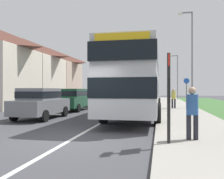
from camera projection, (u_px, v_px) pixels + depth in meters
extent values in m
plane|color=#424247|center=(71.00, 140.00, 7.55)|extent=(120.00, 120.00, 0.00)
cube|color=silver|center=(116.00, 114.00, 15.40)|extent=(0.14, 60.00, 0.01)
cube|color=#9E998E|center=(188.00, 119.00, 12.62)|extent=(3.20, 68.00, 0.12)
cube|color=#BCBCC1|center=(136.00, 94.00, 14.15)|extent=(2.50, 11.39, 1.65)
cube|color=#BCBCC1|center=(136.00, 67.00, 14.15)|extent=(2.45, 11.17, 1.55)
cube|color=black|center=(136.00, 89.00, 14.15)|extent=(2.52, 11.45, 0.76)
cube|color=black|center=(136.00, 66.00, 14.15)|extent=(2.52, 11.45, 0.72)
cube|color=gold|center=(122.00, 39.00, 8.62)|extent=(2.00, 0.08, 0.44)
cylinder|color=black|center=(124.00, 104.00, 17.86)|extent=(0.30, 1.00, 1.00)
cylinder|color=black|center=(158.00, 105.00, 17.37)|extent=(0.30, 1.00, 1.00)
cylinder|color=black|center=(104.00, 113.00, 11.32)|extent=(0.30, 1.00, 1.00)
cylinder|color=black|center=(158.00, 114.00, 10.83)|extent=(0.30, 1.00, 1.00)
cube|color=slate|center=(41.00, 106.00, 13.17)|extent=(1.71, 4.07, 0.75)
cube|color=slate|center=(40.00, 94.00, 12.97)|extent=(1.51, 2.24, 0.62)
cube|color=black|center=(40.00, 95.00, 12.97)|extent=(1.54, 2.26, 0.34)
cylinder|color=black|center=(39.00, 111.00, 14.57)|extent=(0.20, 0.60, 0.60)
cylinder|color=black|center=(65.00, 111.00, 14.25)|extent=(0.20, 0.60, 0.60)
cylinder|color=black|center=(14.00, 115.00, 12.10)|extent=(0.20, 0.60, 0.60)
cylinder|color=black|center=(45.00, 116.00, 11.77)|extent=(0.20, 0.60, 0.60)
cube|color=#19472D|center=(73.00, 102.00, 18.35)|extent=(1.80, 4.43, 0.75)
cube|color=#19472D|center=(72.00, 93.00, 18.14)|extent=(1.58, 2.44, 0.61)
cube|color=black|center=(72.00, 93.00, 18.14)|extent=(1.62, 2.46, 0.34)
cylinder|color=black|center=(69.00, 105.00, 19.87)|extent=(0.20, 0.60, 0.60)
cylinder|color=black|center=(89.00, 106.00, 19.53)|extent=(0.20, 0.60, 0.60)
cylinder|color=black|center=(55.00, 108.00, 17.18)|extent=(0.20, 0.60, 0.60)
cylinder|color=black|center=(78.00, 108.00, 16.83)|extent=(0.20, 0.60, 0.60)
cube|color=black|center=(93.00, 99.00, 23.58)|extent=(1.84, 4.37, 0.69)
cube|color=black|center=(93.00, 93.00, 23.37)|extent=(1.62, 2.40, 0.57)
cube|color=black|center=(93.00, 93.00, 23.37)|extent=(1.66, 2.43, 0.32)
cylinder|color=black|center=(88.00, 102.00, 25.08)|extent=(0.20, 0.60, 0.60)
cylinder|color=black|center=(105.00, 102.00, 24.73)|extent=(0.20, 0.60, 0.60)
cylinder|color=black|center=(80.00, 104.00, 22.43)|extent=(0.20, 0.60, 0.60)
cylinder|color=black|center=(99.00, 104.00, 22.07)|extent=(0.20, 0.60, 0.60)
cube|color=#B21E1E|center=(107.00, 97.00, 29.18)|extent=(1.79, 4.32, 0.71)
cube|color=#B21E1E|center=(106.00, 92.00, 28.97)|extent=(1.57, 2.38, 0.58)
cube|color=black|center=(106.00, 92.00, 28.97)|extent=(1.61, 2.40, 0.33)
cylinder|color=black|center=(102.00, 100.00, 30.66)|extent=(0.20, 0.60, 0.60)
cylinder|color=black|center=(116.00, 100.00, 30.32)|extent=(0.20, 0.60, 0.60)
cylinder|color=black|center=(97.00, 101.00, 28.04)|extent=(0.20, 0.60, 0.60)
cylinder|color=black|center=(112.00, 101.00, 27.70)|extent=(0.20, 0.60, 0.60)
cylinder|color=#23232D|center=(189.00, 129.00, 7.07)|extent=(0.14, 0.14, 0.85)
cylinder|color=#23232D|center=(196.00, 129.00, 7.04)|extent=(0.14, 0.14, 0.85)
cylinder|color=#2D599E|center=(192.00, 105.00, 7.06)|extent=(0.34, 0.34, 0.60)
sphere|color=tan|center=(192.00, 91.00, 7.06)|extent=(0.22, 0.22, 0.22)
cylinder|color=#23232D|center=(172.00, 104.00, 19.21)|extent=(0.14, 0.14, 0.85)
cylinder|color=#23232D|center=(175.00, 104.00, 19.17)|extent=(0.14, 0.14, 0.85)
cylinder|color=#D1C14C|center=(174.00, 95.00, 19.19)|extent=(0.34, 0.34, 0.60)
sphere|color=tan|center=(174.00, 90.00, 19.19)|extent=(0.22, 0.22, 0.22)
cylinder|color=black|center=(169.00, 100.00, 6.58)|extent=(0.09, 0.09, 2.60)
cube|color=red|center=(169.00, 60.00, 6.58)|extent=(0.04, 0.44, 0.32)
cube|color=black|center=(169.00, 91.00, 6.60)|extent=(0.06, 0.52, 0.68)
cylinder|color=slate|center=(186.00, 96.00, 19.17)|extent=(0.08, 0.08, 2.10)
cylinder|color=blue|center=(186.00, 81.00, 19.17)|extent=(0.44, 0.03, 0.44)
cylinder|color=slate|center=(192.00, 61.00, 19.31)|extent=(0.12, 0.12, 7.88)
cube|color=slate|center=(186.00, 13.00, 19.40)|extent=(0.90, 0.10, 0.10)
cube|color=silver|center=(181.00, 14.00, 19.49)|extent=(0.36, 0.20, 0.14)
cylinder|color=slate|center=(178.00, 78.00, 36.05)|extent=(0.12, 0.12, 6.77)
cube|color=slate|center=(174.00, 56.00, 36.14)|extent=(0.90, 0.10, 0.10)
cube|color=silver|center=(171.00, 56.00, 36.23)|extent=(0.36, 0.20, 0.14)
cube|color=beige|center=(23.00, 81.00, 26.74)|extent=(7.96, 5.90, 5.14)
pyramid|color=brown|center=(23.00, 48.00, 26.74)|extent=(7.96, 5.90, 2.21)
cube|color=tan|center=(47.00, 83.00, 32.64)|extent=(7.96, 5.90, 5.14)
pyramid|color=brown|center=(47.00, 56.00, 32.64)|extent=(7.96, 5.90, 2.21)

